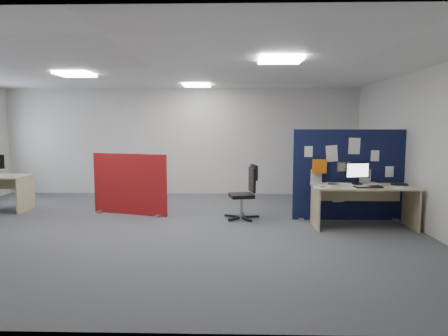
{
  "coord_description": "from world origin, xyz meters",
  "views": [
    {
      "loc": [
        1.36,
        -6.7,
        1.76
      ],
      "look_at": [
        1.17,
        0.4,
        1.0
      ],
      "focal_mm": 32.0,
      "sensor_mm": 36.0,
      "label": 1
    }
  ],
  "objects_px": {
    "navy_divider": "(347,175)",
    "office_chair": "(247,189)",
    "red_divider": "(130,185)",
    "main_desk": "(363,195)",
    "monitor_main": "(358,172)"
  },
  "relations": [
    {
      "from": "navy_divider",
      "to": "monitor_main",
      "type": "relative_size",
      "value": 4.68
    },
    {
      "from": "navy_divider",
      "to": "office_chair",
      "type": "xyz_separation_m",
      "value": [
        -1.87,
        0.02,
        -0.27
      ]
    },
    {
      "from": "monitor_main",
      "to": "red_divider",
      "type": "bearing_deg",
      "value": 158.92
    },
    {
      "from": "main_desk",
      "to": "red_divider",
      "type": "distance_m",
      "value": 4.38
    },
    {
      "from": "red_divider",
      "to": "main_desk",
      "type": "bearing_deg",
      "value": 4.69
    },
    {
      "from": "main_desk",
      "to": "monitor_main",
      "type": "xyz_separation_m",
      "value": [
        -0.06,
        0.14,
        0.39
      ]
    },
    {
      "from": "main_desk",
      "to": "monitor_main",
      "type": "height_order",
      "value": "monitor_main"
    },
    {
      "from": "navy_divider",
      "to": "red_divider",
      "type": "height_order",
      "value": "navy_divider"
    },
    {
      "from": "monitor_main",
      "to": "red_divider",
      "type": "height_order",
      "value": "red_divider"
    },
    {
      "from": "navy_divider",
      "to": "main_desk",
      "type": "xyz_separation_m",
      "value": [
        0.12,
        -0.55,
        -0.29
      ]
    },
    {
      "from": "main_desk",
      "to": "red_divider",
      "type": "height_order",
      "value": "red_divider"
    },
    {
      "from": "navy_divider",
      "to": "office_chair",
      "type": "height_order",
      "value": "navy_divider"
    },
    {
      "from": "office_chair",
      "to": "main_desk",
      "type": "bearing_deg",
      "value": -27.21
    },
    {
      "from": "monitor_main",
      "to": "office_chair",
      "type": "bearing_deg",
      "value": 156.68
    },
    {
      "from": "navy_divider",
      "to": "office_chair",
      "type": "bearing_deg",
      "value": 179.49
    }
  ]
}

